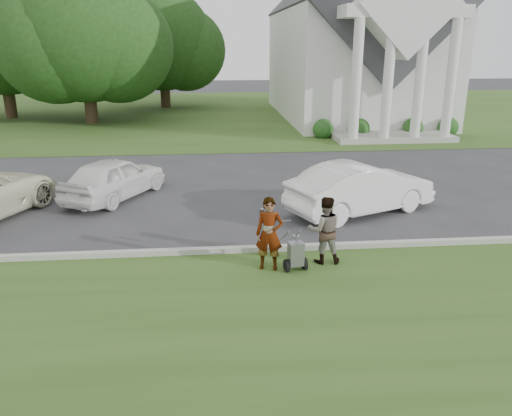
{
  "coord_description": "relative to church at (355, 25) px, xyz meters",
  "views": [
    {
      "loc": [
        -0.57,
        -10.63,
        4.85
      ],
      "look_at": [
        0.41,
        0.0,
        1.31
      ],
      "focal_mm": 35.0,
      "sensor_mm": 36.0,
      "label": 1
    }
  ],
  "objects": [
    {
      "name": "curb",
      "position": [
        -9.0,
        -22.56,
        -5.86
      ],
      "size": [
        80.0,
        0.18,
        0.15
      ],
      "primitive_type": "cube",
      "color": "#9E9E93",
      "rests_on": "ground"
    },
    {
      "name": "ground",
      "position": [
        -9.0,
        -23.11,
        -5.94
      ],
      "size": [
        120.0,
        120.0,
        0.0
      ],
      "primitive_type": "plane",
      "color": "#333335",
      "rests_on": "ground"
    },
    {
      "name": "car_d",
      "position": [
        -5.15,
        -19.85,
        -5.19
      ],
      "size": [
        4.83,
        3.28,
        1.51
      ],
      "primitive_type": "imported",
      "rotation": [
        0.0,
        0.0,
        1.98
      ],
      "color": "white",
      "rests_on": "ground"
    },
    {
      "name": "person_right",
      "position": [
        -7.03,
        -23.31,
        -5.15
      ],
      "size": [
        0.8,
        0.64,
        1.58
      ],
      "primitive_type": "imported",
      "rotation": [
        0.0,
        0.0,
        3.09
      ],
      "color": "#999999",
      "rests_on": "ground"
    },
    {
      "name": "grass_strip",
      "position": [
        -9.0,
        -26.11,
        -5.93
      ],
      "size": [
        80.0,
        7.0,
        0.01
      ],
      "primitive_type": "cube",
      "color": "#2F4D1A",
      "rests_on": "ground"
    },
    {
      "name": "church_lawn",
      "position": [
        -9.0,
        3.89,
        -5.93
      ],
      "size": [
        80.0,
        30.0,
        0.01
      ],
      "primitive_type": "cube",
      "color": "#2F4D1A",
      "rests_on": "ground"
    },
    {
      "name": "car_b",
      "position": [
        -12.72,
        -17.69,
        -5.25
      ],
      "size": [
        3.33,
        4.32,
        1.37
      ],
      "primitive_type": "imported",
      "rotation": [
        0.0,
        0.0,
        2.65
      ],
      "color": "white",
      "rests_on": "ground"
    },
    {
      "name": "church",
      "position": [
        0.0,
        0.0,
        0.0
      ],
      "size": [
        9.19,
        19.0,
        24.1
      ],
      "color": "white",
      "rests_on": "ground"
    },
    {
      "name": "person_left",
      "position": [
        -8.33,
        -23.55,
        -5.11
      ],
      "size": [
        0.68,
        0.53,
        1.66
      ],
      "primitive_type": "imported",
      "rotation": [
        0.0,
        0.0,
        -0.24
      ],
      "color": "#999999",
      "rests_on": "ground"
    },
    {
      "name": "striping_cart",
      "position": [
        -7.76,
        -23.69,
        -5.55
      ],
      "size": [
        0.57,
        1.03,
        0.91
      ],
      "rotation": [
        0.0,
        0.0,
        0.18
      ],
      "color": "black",
      "rests_on": "ground"
    },
    {
      "name": "parking_meter_near",
      "position": [
        -8.45,
        -23.11,
        -5.13
      ],
      "size": [
        0.09,
        0.08,
        1.29
      ],
      "color": "gray",
      "rests_on": "ground"
    },
    {
      "name": "tree_back",
      "position": [
        -13.01,
        6.87,
        -1.21
      ],
      "size": [
        9.61,
        7.6,
        8.89
      ],
      "color": "#332316",
      "rests_on": "ground"
    },
    {
      "name": "tree_left",
      "position": [
        -17.01,
        -1.13,
        -0.83
      ],
      "size": [
        10.63,
        8.4,
        9.71
      ],
      "color": "#332316",
      "rests_on": "ground"
    }
  ]
}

